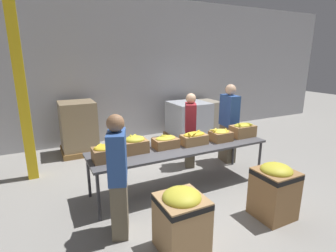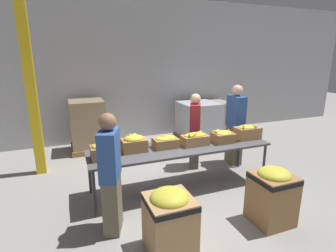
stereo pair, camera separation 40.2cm
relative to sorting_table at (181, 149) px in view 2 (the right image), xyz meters
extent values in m
plane|color=gray|center=(0.00, 0.00, -0.76)|extent=(30.00, 30.00, 0.00)
cube|color=#A8A8AD|center=(0.00, 3.44, 1.24)|extent=(16.00, 0.08, 4.00)
cube|color=#4C4C51|center=(0.00, 0.00, 0.02)|extent=(3.29, 0.90, 0.04)
cylinder|color=#38383D|center=(-1.59, -0.39, -0.38)|extent=(0.05, 0.05, 0.77)
cylinder|color=#38383D|center=(1.59, -0.39, -0.38)|extent=(0.05, 0.05, 0.77)
cylinder|color=#38383D|center=(-1.59, 0.39, -0.38)|extent=(0.05, 0.05, 0.77)
cylinder|color=#38383D|center=(1.59, 0.39, -0.38)|extent=(0.05, 0.05, 0.77)
cube|color=olive|center=(-1.37, -0.07, 0.15)|extent=(0.40, 0.32, 0.21)
ellipsoid|color=gold|center=(-1.37, -0.07, 0.26)|extent=(0.36, 0.28, 0.09)
ellipsoid|color=gold|center=(-1.47, -0.08, 0.28)|extent=(0.19, 0.08, 0.04)
ellipsoid|color=gold|center=(-1.45, 0.01, 0.28)|extent=(0.15, 0.15, 0.05)
cube|color=olive|center=(-0.84, 0.08, 0.15)|extent=(0.42, 0.31, 0.21)
ellipsoid|color=gold|center=(-0.84, 0.08, 0.27)|extent=(0.34, 0.29, 0.13)
ellipsoid|color=gold|center=(-0.89, 0.13, 0.32)|extent=(0.08, 0.16, 0.05)
ellipsoid|color=gold|center=(-0.79, 0.06, 0.30)|extent=(0.14, 0.06, 0.05)
ellipsoid|color=gold|center=(-0.82, 0.17, 0.31)|extent=(0.16, 0.17, 0.05)
cube|color=olive|center=(-0.27, 0.06, 0.13)|extent=(0.43, 0.31, 0.17)
ellipsoid|color=gold|center=(-0.27, 0.06, 0.22)|extent=(0.37, 0.24, 0.07)
ellipsoid|color=gold|center=(-0.26, 0.13, 0.24)|extent=(0.09, 0.19, 0.04)
ellipsoid|color=gold|center=(-0.31, 0.06, 0.25)|extent=(0.13, 0.14, 0.05)
ellipsoid|color=gold|center=(-0.20, 0.07, 0.24)|extent=(0.16, 0.13, 0.05)
ellipsoid|color=gold|center=(-0.23, 0.11, 0.25)|extent=(0.16, 0.13, 0.04)
cube|color=#A37A4C|center=(0.27, -0.02, 0.14)|extent=(0.48, 0.26, 0.18)
ellipsoid|color=gold|center=(0.27, -0.02, 0.23)|extent=(0.43, 0.22, 0.10)
ellipsoid|color=gold|center=(0.26, -0.08, 0.28)|extent=(0.19, 0.15, 0.04)
ellipsoid|color=gold|center=(0.36, -0.01, 0.28)|extent=(0.17, 0.13, 0.05)
ellipsoid|color=gold|center=(0.14, -0.08, 0.28)|extent=(0.08, 0.15, 0.04)
ellipsoid|color=gold|center=(0.22, -0.03, 0.26)|extent=(0.21, 0.13, 0.04)
cube|color=olive|center=(0.85, -0.06, 0.13)|extent=(0.39, 0.31, 0.18)
ellipsoid|color=yellow|center=(0.85, -0.06, 0.23)|extent=(0.33, 0.28, 0.07)
ellipsoid|color=yellow|center=(0.94, -0.10, 0.26)|extent=(0.14, 0.21, 0.04)
ellipsoid|color=yellow|center=(0.74, -0.03, 0.27)|extent=(0.18, 0.18, 0.05)
ellipsoid|color=yellow|center=(0.74, -0.02, 0.26)|extent=(0.21, 0.16, 0.05)
ellipsoid|color=yellow|center=(0.91, -0.10, 0.25)|extent=(0.18, 0.15, 0.04)
cube|color=#A37A4C|center=(1.41, -0.05, 0.16)|extent=(0.48, 0.30, 0.23)
ellipsoid|color=gold|center=(1.41, -0.05, 0.28)|extent=(0.41, 0.25, 0.08)
ellipsoid|color=gold|center=(1.27, -0.10, 0.32)|extent=(0.14, 0.21, 0.04)
ellipsoid|color=gold|center=(1.51, -0.11, 0.31)|extent=(0.09, 0.18, 0.06)
cube|color=#6B604C|center=(0.69, 0.80, -0.38)|extent=(0.35, 0.42, 0.77)
cube|color=maroon|center=(0.69, 0.80, 0.33)|extent=(0.40, 0.49, 0.64)
sphere|color=#DBAD89|center=(0.69, 0.80, 0.76)|extent=(0.22, 0.22, 0.22)
cube|color=#6B604C|center=(-1.39, -0.80, -0.36)|extent=(0.33, 0.43, 0.80)
cube|color=#2D5199|center=(-1.39, -0.80, 0.37)|extent=(0.37, 0.50, 0.66)
sphere|color=#896042|center=(-1.39, -0.80, 0.82)|extent=(0.23, 0.23, 0.23)
cube|color=#6B604C|center=(1.61, 0.63, -0.34)|extent=(0.27, 0.43, 0.85)
cube|color=#2D5199|center=(1.61, 0.63, 0.44)|extent=(0.30, 0.51, 0.70)
sphere|color=#DBAD89|center=(1.61, 0.63, 0.91)|extent=(0.24, 0.24, 0.24)
cube|color=tan|center=(-0.80, -1.45, -0.40)|extent=(0.56, 0.56, 0.72)
cube|color=black|center=(-0.80, -1.45, -0.09)|extent=(0.57, 0.57, 0.07)
ellipsoid|color=gold|center=(-0.80, -1.45, -0.03)|extent=(0.48, 0.48, 0.20)
cube|color=olive|center=(0.80, -1.45, -0.39)|extent=(0.54, 0.54, 0.75)
cube|color=black|center=(0.80, -1.45, -0.06)|extent=(0.54, 0.54, 0.07)
ellipsoid|color=gold|center=(0.80, -1.45, 0.00)|extent=(0.46, 0.46, 0.19)
cube|color=gold|center=(-2.47, 1.68, 1.24)|extent=(0.19, 0.19, 4.00)
cube|color=olive|center=(2.42, 2.79, -0.70)|extent=(0.90, 0.90, 0.13)
cube|color=#A39984|center=(2.42, 2.79, -0.18)|extent=(0.83, 0.83, 0.90)
cube|color=olive|center=(-1.39, 2.73, -0.70)|extent=(0.90, 0.90, 0.13)
cube|color=#897556|center=(-1.39, 2.73, -0.04)|extent=(0.83, 0.83, 1.18)
cube|color=olive|center=(1.71, 2.55, -0.70)|extent=(1.14, 1.14, 0.13)
cube|color=#B2B7C1|center=(1.71, 2.55, -0.15)|extent=(1.05, 1.05, 0.96)
camera|label=1|loc=(-2.22, -3.91, 1.61)|focal=28.00mm
camera|label=2|loc=(-1.85, -4.07, 1.61)|focal=28.00mm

